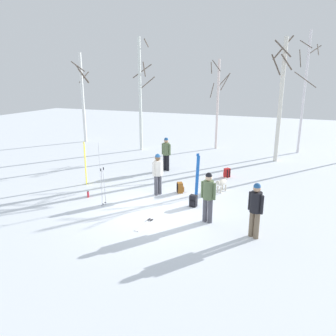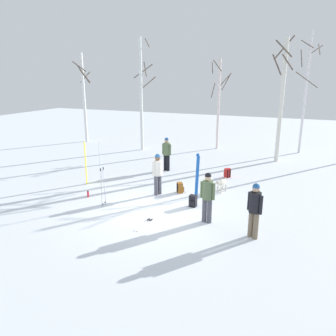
# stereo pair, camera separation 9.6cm
# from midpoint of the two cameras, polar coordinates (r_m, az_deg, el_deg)

# --- Properties ---
(ground_plane) EXTENTS (60.00, 60.00, 0.00)m
(ground_plane) POSITION_cam_midpoint_polar(r_m,az_deg,el_deg) (11.93, -2.26, -7.34)
(ground_plane) COLOR white
(person_0) EXTENTS (0.34, 0.46, 1.72)m
(person_0) POSITION_cam_midpoint_polar(r_m,az_deg,el_deg) (13.11, -2.00, -0.63)
(person_0) COLOR #4C4C56
(person_0) RESTS_ON ground_plane
(person_1) EXTENTS (0.52, 0.34, 1.72)m
(person_1) POSITION_cam_midpoint_polar(r_m,az_deg,el_deg) (10.70, 6.79, -4.58)
(person_1) COLOR #4C4C56
(person_1) RESTS_ON ground_plane
(person_2) EXTENTS (0.51, 0.34, 1.72)m
(person_2) POSITION_cam_midpoint_polar(r_m,az_deg,el_deg) (16.53, -0.49, 2.85)
(person_2) COLOR black
(person_2) RESTS_ON ground_plane
(person_3) EXTENTS (0.47, 0.34, 1.72)m
(person_3) POSITION_cam_midpoint_polar(r_m,az_deg,el_deg) (9.96, 14.81, -6.60)
(person_3) COLOR #72604C
(person_3) RESTS_ON ground_plane
(dog) EXTENTS (0.39, 0.87, 0.57)m
(dog) POSITION_cam_midpoint_polar(r_m,az_deg,el_deg) (13.75, 9.14, -2.63)
(dog) COLOR beige
(dog) RESTS_ON ground_plane
(ski_pair_planted_0) EXTENTS (0.16, 0.14, 1.80)m
(ski_pair_planted_0) POSITION_cam_midpoint_polar(r_m,az_deg,el_deg) (12.88, 4.94, -1.38)
(ski_pair_planted_0) COLOR blue
(ski_pair_planted_0) RESTS_ON ground_plane
(ski_pair_planted_1) EXTENTS (0.17, 0.23, 2.02)m
(ski_pair_planted_1) POSITION_cam_midpoint_polar(r_m,az_deg,el_deg) (14.25, -12.09, 0.47)
(ski_pair_planted_1) COLOR white
(ski_pair_planted_1) RESTS_ON ground_plane
(ski_pair_planted_2) EXTENTS (0.08, 0.17, 1.93)m
(ski_pair_planted_2) POSITION_cam_midpoint_polar(r_m,az_deg,el_deg) (14.87, -14.46, 0.78)
(ski_pair_planted_2) COLOR yellow
(ski_pair_planted_2) RESTS_ON ground_plane
(ski_pair_lying_0) EXTENTS (0.30, 1.71, 0.05)m
(ski_pair_lying_0) POSITION_cam_midpoint_polar(r_m,az_deg,el_deg) (11.07, -3.46, -9.20)
(ski_pair_lying_0) COLOR white
(ski_pair_lying_0) RESTS_ON ground_plane
(ski_poles_0) EXTENTS (0.07, 0.27, 1.46)m
(ski_poles_0) POSITION_cam_midpoint_polar(r_m,az_deg,el_deg) (12.32, -11.53, -3.03)
(ski_poles_0) COLOR #B2B2BC
(ski_poles_0) RESTS_ON ground_plane
(backpack_0) EXTENTS (0.28, 0.30, 0.44)m
(backpack_0) POSITION_cam_midpoint_polar(r_m,az_deg,el_deg) (12.18, 4.22, -5.78)
(backpack_0) COLOR black
(backpack_0) RESTS_ON ground_plane
(backpack_1) EXTENTS (0.34, 0.33, 0.44)m
(backpack_1) POSITION_cam_midpoint_polar(r_m,az_deg,el_deg) (13.56, 1.94, -3.47)
(backpack_1) COLOR #99591E
(backpack_1) RESTS_ON ground_plane
(backpack_2) EXTENTS (0.35, 0.34, 0.44)m
(backpack_2) POSITION_cam_midpoint_polar(r_m,az_deg,el_deg) (15.84, 10.11, -0.84)
(backpack_2) COLOR red
(backpack_2) RESTS_ON ground_plane
(water_bottle_0) EXTENTS (0.08, 0.08, 0.26)m
(water_bottle_0) POSITION_cam_midpoint_polar(r_m,az_deg,el_deg) (13.46, -14.02, -4.50)
(water_bottle_0) COLOR red
(water_bottle_0) RESTS_ON ground_plane
(birch_tree_0) EXTENTS (1.11, 1.12, 6.27)m
(birch_tree_0) POSITION_cam_midpoint_polar(r_m,az_deg,el_deg) (24.61, -14.83, 12.03)
(birch_tree_0) COLOR white
(birch_tree_0) RESTS_ON ground_plane
(birch_tree_1) EXTENTS (1.64, 1.28, 7.00)m
(birch_tree_1) POSITION_cam_midpoint_polar(r_m,az_deg,el_deg) (21.15, -4.98, 12.88)
(birch_tree_1) COLOR silver
(birch_tree_1) RESTS_ON ground_plane
(birch_tree_2) EXTENTS (1.34, 1.34, 5.73)m
(birch_tree_2) POSITION_cam_midpoint_polar(r_m,az_deg,el_deg) (21.73, 8.54, 11.34)
(birch_tree_2) COLOR silver
(birch_tree_2) RESTS_ON ground_plane
(birch_tree_3) EXTENTS (1.17, 1.37, 6.78)m
(birch_tree_3) POSITION_cam_midpoint_polar(r_m,az_deg,el_deg) (19.09, 18.98, 11.55)
(birch_tree_3) COLOR silver
(birch_tree_3) RESTS_ON ground_plane
(birch_tree_4) EXTENTS (1.32, 1.33, 7.28)m
(birch_tree_4) POSITION_cam_midpoint_polar(r_m,az_deg,el_deg) (21.80, 22.65, 12.35)
(birch_tree_4) COLOR silver
(birch_tree_4) RESTS_ON ground_plane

